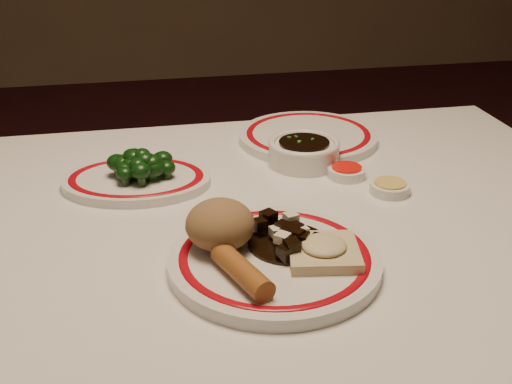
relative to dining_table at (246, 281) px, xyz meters
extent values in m
cube|color=white|center=(0.00, 0.00, 0.07)|extent=(1.20, 0.90, 0.04)
cylinder|color=black|center=(0.54, 0.39, -0.30)|extent=(0.06, 0.06, 0.71)
cylinder|color=silver|center=(0.02, -0.11, 0.10)|extent=(0.28, 0.28, 0.02)
torus|color=#9E0811|center=(0.02, -0.11, 0.11)|extent=(0.24, 0.24, 0.00)
ellipsoid|color=olive|center=(-0.05, -0.08, 0.14)|extent=(0.09, 0.09, 0.06)
cylinder|color=#975A25|center=(-0.03, -0.16, 0.12)|extent=(0.06, 0.11, 0.03)
cube|color=beige|center=(0.08, -0.13, 0.12)|extent=(0.10, 0.10, 0.01)
ellipsoid|color=beige|center=(0.08, -0.13, 0.13)|extent=(0.06, 0.06, 0.02)
cylinder|color=black|center=(0.04, -0.09, 0.11)|extent=(0.11, 0.11, 0.00)
cube|color=black|center=(0.08, -0.10, 0.12)|extent=(0.02, 0.02, 0.02)
cube|color=black|center=(0.04, -0.13, 0.13)|extent=(0.02, 0.02, 0.02)
cube|color=black|center=(0.04, -0.08, 0.12)|extent=(0.03, 0.03, 0.02)
cube|color=black|center=(0.03, -0.10, 0.12)|extent=(0.02, 0.02, 0.02)
cube|color=black|center=(0.05, -0.10, 0.13)|extent=(0.02, 0.02, 0.02)
cube|color=black|center=(0.05, -0.11, 0.12)|extent=(0.03, 0.03, 0.02)
cube|color=black|center=(0.02, -0.05, 0.13)|extent=(0.03, 0.03, 0.02)
cube|color=black|center=(0.04, -0.09, 0.12)|extent=(0.03, 0.03, 0.02)
cube|color=black|center=(0.04, -0.10, 0.13)|extent=(0.02, 0.02, 0.02)
cube|color=black|center=(0.03, -0.08, 0.12)|extent=(0.02, 0.02, 0.02)
cube|color=black|center=(0.05, -0.07, 0.12)|extent=(0.03, 0.03, 0.02)
cube|color=black|center=(0.01, -0.06, 0.13)|extent=(0.02, 0.02, 0.02)
cube|color=black|center=(0.04, -0.07, 0.12)|extent=(0.02, 0.02, 0.02)
cube|color=black|center=(0.05, -0.09, 0.13)|extent=(0.02, 0.02, 0.02)
cube|color=black|center=(0.04, -0.08, 0.13)|extent=(0.02, 0.02, 0.02)
cube|color=black|center=(0.03, -0.13, 0.12)|extent=(0.02, 0.02, 0.02)
cube|color=black|center=(0.04, -0.09, 0.13)|extent=(0.02, 0.02, 0.02)
cube|color=black|center=(0.04, -0.09, 0.12)|extent=(0.03, 0.03, 0.02)
cube|color=beige|center=(0.03, -0.08, 0.13)|extent=(0.02, 0.02, 0.01)
cube|color=beige|center=(0.03, -0.11, 0.13)|extent=(0.02, 0.02, 0.01)
cube|color=beige|center=(0.05, -0.06, 0.13)|extent=(0.02, 0.02, 0.01)
cube|color=beige|center=(0.06, -0.08, 0.12)|extent=(0.02, 0.02, 0.01)
torus|color=#9E0811|center=(-0.15, 0.17, 0.11)|extent=(0.24, 0.24, 0.00)
cylinder|color=#23471C|center=(-0.15, 0.17, 0.11)|extent=(0.01, 0.01, 0.01)
ellipsoid|color=black|center=(-0.15, 0.17, 0.13)|extent=(0.04, 0.04, 0.03)
cylinder|color=#23471C|center=(-0.16, 0.18, 0.11)|extent=(0.01, 0.01, 0.01)
ellipsoid|color=black|center=(-0.16, 0.18, 0.13)|extent=(0.03, 0.03, 0.02)
cylinder|color=#23471C|center=(-0.14, 0.20, 0.11)|extent=(0.01, 0.01, 0.01)
ellipsoid|color=black|center=(-0.14, 0.20, 0.13)|extent=(0.03, 0.03, 0.03)
cylinder|color=#23471C|center=(-0.14, 0.14, 0.11)|extent=(0.01, 0.01, 0.02)
ellipsoid|color=black|center=(-0.14, 0.14, 0.13)|extent=(0.03, 0.03, 0.03)
cylinder|color=#23471C|center=(-0.12, 0.16, 0.11)|extent=(0.01, 0.01, 0.01)
ellipsoid|color=black|center=(-0.12, 0.16, 0.13)|extent=(0.04, 0.04, 0.03)
cylinder|color=#23471C|center=(-0.15, 0.18, 0.11)|extent=(0.01, 0.01, 0.01)
ellipsoid|color=black|center=(-0.15, 0.18, 0.13)|extent=(0.04, 0.04, 0.03)
cylinder|color=#23471C|center=(-0.12, 0.16, 0.11)|extent=(0.01, 0.01, 0.01)
ellipsoid|color=black|center=(-0.12, 0.16, 0.13)|extent=(0.03, 0.03, 0.03)
cylinder|color=#23471C|center=(-0.18, 0.18, 0.11)|extent=(0.01, 0.01, 0.01)
ellipsoid|color=black|center=(-0.18, 0.18, 0.13)|extent=(0.03, 0.03, 0.03)
cylinder|color=#23471C|center=(-0.16, 0.16, 0.11)|extent=(0.01, 0.01, 0.01)
ellipsoid|color=black|center=(-0.16, 0.16, 0.13)|extent=(0.03, 0.03, 0.02)
cylinder|color=#23471C|center=(-0.15, 0.19, 0.11)|extent=(0.01, 0.01, 0.01)
ellipsoid|color=black|center=(-0.15, 0.19, 0.13)|extent=(0.03, 0.03, 0.03)
cylinder|color=#23471C|center=(-0.16, 0.15, 0.11)|extent=(0.01, 0.01, 0.01)
ellipsoid|color=black|center=(-0.16, 0.15, 0.13)|extent=(0.03, 0.03, 0.02)
cylinder|color=#23471C|center=(-0.14, 0.21, 0.11)|extent=(0.01, 0.01, 0.01)
ellipsoid|color=black|center=(-0.14, 0.21, 0.13)|extent=(0.03, 0.03, 0.02)
cylinder|color=#23471C|center=(-0.11, 0.19, 0.11)|extent=(0.01, 0.01, 0.01)
ellipsoid|color=black|center=(-0.11, 0.19, 0.13)|extent=(0.03, 0.03, 0.02)
cylinder|color=#23471C|center=(-0.15, 0.16, 0.11)|extent=(0.01, 0.01, 0.01)
ellipsoid|color=black|center=(-0.15, 0.16, 0.13)|extent=(0.03, 0.03, 0.03)
cylinder|color=#23471C|center=(-0.15, 0.17, 0.11)|extent=(0.01, 0.01, 0.01)
ellipsoid|color=black|center=(-0.15, 0.17, 0.13)|extent=(0.03, 0.03, 0.03)
cylinder|color=#23471C|center=(-0.15, 0.18, 0.11)|extent=(0.01, 0.01, 0.01)
ellipsoid|color=black|center=(-0.15, 0.18, 0.13)|extent=(0.03, 0.03, 0.02)
cylinder|color=#23471C|center=(-0.16, 0.18, 0.11)|extent=(0.01, 0.01, 0.01)
ellipsoid|color=black|center=(-0.16, 0.18, 0.12)|extent=(0.03, 0.03, 0.02)
cylinder|color=#23471C|center=(-0.17, 0.18, 0.11)|extent=(0.01, 0.01, 0.01)
ellipsoid|color=black|center=(-0.17, 0.18, 0.13)|extent=(0.04, 0.04, 0.03)
cylinder|color=#23471C|center=(-0.10, 0.19, 0.11)|extent=(0.01, 0.01, 0.01)
ellipsoid|color=black|center=(-0.10, 0.19, 0.13)|extent=(0.03, 0.03, 0.03)
cylinder|color=#23471C|center=(-0.10, 0.16, 0.11)|extent=(0.01, 0.01, 0.01)
ellipsoid|color=black|center=(-0.10, 0.16, 0.12)|extent=(0.03, 0.03, 0.02)
ellipsoid|color=black|center=(-0.14, 0.15, 0.14)|extent=(0.03, 0.03, 0.02)
ellipsoid|color=black|center=(-0.15, 0.17, 0.14)|extent=(0.04, 0.04, 0.03)
ellipsoid|color=black|center=(-0.15, 0.18, 0.14)|extent=(0.03, 0.03, 0.02)
ellipsoid|color=black|center=(-0.13, 0.16, 0.14)|extent=(0.03, 0.03, 0.03)
ellipsoid|color=black|center=(-0.12, 0.16, 0.14)|extent=(0.03, 0.03, 0.03)
ellipsoid|color=black|center=(-0.14, 0.17, 0.15)|extent=(0.03, 0.03, 0.02)
ellipsoid|color=black|center=(-0.14, 0.18, 0.13)|extent=(0.03, 0.03, 0.02)
cylinder|color=silver|center=(0.14, 0.21, 0.11)|extent=(0.12, 0.12, 0.04)
cylinder|color=black|center=(0.14, 0.21, 0.13)|extent=(0.09, 0.09, 0.00)
cylinder|color=silver|center=(0.20, 0.14, 0.10)|extent=(0.06, 0.06, 0.02)
cylinder|color=red|center=(0.20, 0.14, 0.11)|extent=(0.05, 0.05, 0.00)
cylinder|color=silver|center=(0.25, 0.07, 0.10)|extent=(0.06, 0.06, 0.02)
cylinder|color=#D3B956|center=(0.25, 0.07, 0.11)|extent=(0.05, 0.05, 0.00)
cylinder|color=silver|center=(0.18, 0.31, 0.10)|extent=(0.33, 0.33, 0.02)
torus|color=#9E0811|center=(0.18, 0.31, 0.11)|extent=(0.29, 0.29, 0.00)
camera|label=1|loc=(-0.14, -0.79, 0.53)|focal=45.00mm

